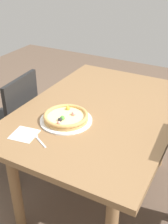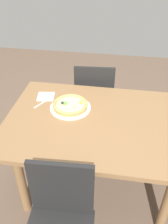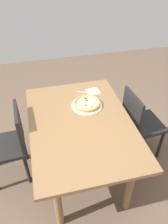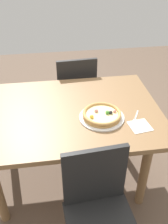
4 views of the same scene
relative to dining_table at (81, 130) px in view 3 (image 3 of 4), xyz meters
The scene contains 8 objects.
ground_plane 0.65m from the dining_table, ahead, with size 6.00×6.00×0.00m, color brown.
dining_table is the anchor object (origin of this frame).
chair_near 0.74m from the dining_table, 101.38° to the right, with size 0.42×0.42×0.89m.
chair_far 0.73m from the dining_table, 99.32° to the left, with size 0.43×0.43×0.89m.
plate 0.29m from the dining_table, 152.65° to the left, with size 0.32×0.32×0.01m, color white.
pizza 0.30m from the dining_table, 152.69° to the left, with size 0.28×0.28×0.05m.
fork 0.52m from the dining_table, 161.21° to the left, with size 0.09×0.15×0.00m.
napkin 0.55m from the dining_table, 151.92° to the left, with size 0.14×0.14×0.00m, color white.
Camera 3 is at (1.54, -0.35, 2.17)m, focal length 35.37 mm.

